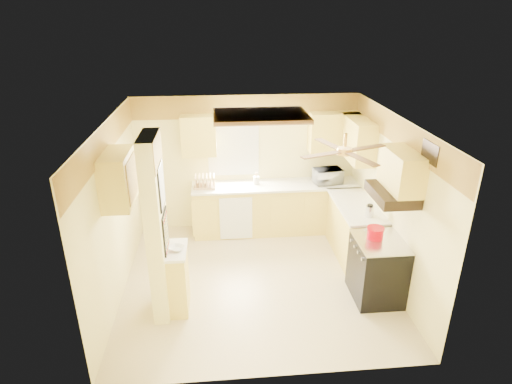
{
  "coord_description": "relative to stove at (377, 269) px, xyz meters",
  "views": [
    {
      "loc": [
        -0.52,
        -5.52,
        3.86
      ],
      "look_at": [
        0.02,
        0.35,
        1.33
      ],
      "focal_mm": 30.0,
      "sensor_mm": 36.0,
      "label": 1
    }
  ],
  "objects": [
    {
      "name": "ceiling_fan",
      "position": [
        -0.67,
        -0.15,
        1.83
      ],
      "size": [
        1.15,
        1.15,
        0.26
      ],
      "color": "gold",
      "rests_on": "ceiling"
    },
    {
      "name": "bowl",
      "position": [
        -2.78,
        -0.02,
        0.5
      ],
      "size": [
        0.25,
        0.25,
        0.05
      ],
      "primitive_type": "imported",
      "rotation": [
        0.0,
        0.0,
        -0.39
      ],
      "color": "white",
      "rests_on": "ledge_top"
    },
    {
      "name": "window",
      "position": [
        -1.92,
        2.44,
        1.09
      ],
      "size": [
        0.92,
        0.02,
        1.02
      ],
      "color": "white",
      "rests_on": "wall_back"
    },
    {
      "name": "upper_cab_right",
      "position": [
        0.16,
        1.8,
        1.39
      ],
      "size": [
        0.35,
        1.0,
        0.7
      ],
      "primitive_type": "cube",
      "color": "#DFCB55",
      "rests_on": "wall_right"
    },
    {
      "name": "countertop_back",
      "position": [
        -1.17,
        2.14,
        0.46
      ],
      "size": [
        3.04,
        0.64,
        0.04
      ],
      "primitive_type": "cube",
      "color": "white",
      "rests_on": "lower_cabinets_back"
    },
    {
      "name": "lower_cabinets_back",
      "position": [
        -1.17,
        2.15,
        -0.01
      ],
      "size": [
        3.0,
        0.6,
        0.9
      ],
      "primitive_type": "cube",
      "color": "#DFCB55",
      "rests_on": "floor"
    },
    {
      "name": "partition_ledge",
      "position": [
        -2.8,
        0.0,
        -0.01
      ],
      "size": [
        0.25,
        0.55,
        0.9
      ],
      "primitive_type": "cube",
      "color": "#DFCB55",
      "rests_on": "floor"
    },
    {
      "name": "wall_left",
      "position": [
        -3.67,
        0.55,
        0.79
      ],
      "size": [
        0.0,
        3.8,
        3.8
      ],
      "primitive_type": "plane",
      "rotation": [
        1.57,
        0.0,
        1.57
      ],
      "color": "#FFF19B",
      "rests_on": "floor"
    },
    {
      "name": "upper_cab_back_right",
      "position": [
        -0.12,
        2.27,
        1.39
      ],
      "size": [
        0.9,
        0.35,
        0.7
      ],
      "primitive_type": "cube",
      "color": "#DFCB55",
      "rests_on": "wall_back"
    },
    {
      "name": "ceiling",
      "position": [
        -1.67,
        0.55,
        2.04
      ],
      "size": [
        4.0,
        4.0,
        0.0
      ],
      "primitive_type": "plane",
      "rotation": [
        3.14,
        0.0,
        0.0
      ],
      "color": "white",
      "rests_on": "wall_back"
    },
    {
      "name": "wall_right",
      "position": [
        0.33,
        0.55,
        0.79
      ],
      "size": [
        0.0,
        3.8,
        3.8
      ],
      "primitive_type": "plane",
      "rotation": [
        1.57,
        0.0,
        -1.57
      ],
      "color": "#FFF19B",
      "rests_on": "floor"
    },
    {
      "name": "upper_cab_over_stove",
      "position": [
        0.16,
        0.0,
        1.49
      ],
      "size": [
        0.35,
        0.76,
        0.52
      ],
      "primitive_type": "cube",
      "color": "#DFCB55",
      "rests_on": "wall_right"
    },
    {
      "name": "lower_cabinets_right",
      "position": [
        0.03,
        1.15,
        -0.01
      ],
      "size": [
        0.6,
        1.4,
        0.9
      ],
      "primitive_type": "cube",
      "color": "#DFCB55",
      "rests_on": "floor"
    },
    {
      "name": "dish_rack",
      "position": [
        -2.45,
        2.12,
        0.56
      ],
      "size": [
        0.4,
        0.31,
        0.22
      ],
      "color": "#D8B27D",
      "rests_on": "countertop_back"
    },
    {
      "name": "range_hood",
      "position": [
        0.07,
        0.0,
        1.16
      ],
      "size": [
        0.5,
        0.76,
        0.14
      ],
      "primitive_type": "cube",
      "color": "black",
      "rests_on": "upper_cab_over_stove"
    },
    {
      "name": "partition_column",
      "position": [
        -3.02,
        0.0,
        0.79
      ],
      "size": [
        0.2,
        0.7,
        2.5
      ],
      "primitive_type": "cube",
      "color": "#FFF19B",
      "rests_on": "floor"
    },
    {
      "name": "upper_cab_left_wall",
      "position": [
        -3.49,
        0.3,
        1.39
      ],
      "size": [
        0.35,
        0.75,
        0.7
      ],
      "primitive_type": "cube",
      "color": "#DFCB55",
      "rests_on": "wall_left"
    },
    {
      "name": "ceiling_light_panel",
      "position": [
        -1.57,
        1.05,
        2.0
      ],
      "size": [
        1.35,
        0.95,
        0.06
      ],
      "color": "brown",
      "rests_on": "ceiling"
    },
    {
      "name": "kettle",
      "position": [
        0.08,
        0.71,
        0.57
      ],
      "size": [
        0.13,
        0.13,
        0.2
      ],
      "color": "silver",
      "rests_on": "countertop_right"
    },
    {
      "name": "poster_menu",
      "position": [
        -2.91,
        0.0,
        1.39
      ],
      "size": [
        0.02,
        0.42,
        0.57
      ],
      "color": "black",
      "rests_on": "partition_column"
    },
    {
      "name": "countertop_right",
      "position": [
        0.02,
        1.15,
        0.46
      ],
      "size": [
        0.64,
        1.44,
        0.04
      ],
      "primitive_type": "cube",
      "color": "white",
      "rests_on": "lower_cabinets_right"
    },
    {
      "name": "wall_back",
      "position": [
        -1.67,
        2.45,
        0.79
      ],
      "size": [
        4.0,
        0.0,
        4.0
      ],
      "primitive_type": "plane",
      "rotation": [
        1.57,
        0.0,
        0.0
      ],
      "color": "#FFF19B",
      "rests_on": "floor"
    },
    {
      "name": "stove",
      "position": [
        0.0,
        0.0,
        0.0
      ],
      "size": [
        0.68,
        0.77,
        0.92
      ],
      "color": "black",
      "rests_on": "floor"
    },
    {
      "name": "poster_nashville",
      "position": [
        -2.91,
        0.0,
        0.74
      ],
      "size": [
        0.02,
        0.42,
        0.57
      ],
      "color": "black",
      "rests_on": "partition_column"
    },
    {
      "name": "dutch_oven",
      "position": [
        -0.05,
        0.09,
        0.54
      ],
      "size": [
        0.24,
        0.24,
        0.16
      ],
      "color": "#C0010E",
      "rests_on": "stove"
    },
    {
      "name": "upper_cab_back_left",
      "position": [
        -2.52,
        2.27,
        1.39
      ],
      "size": [
        0.6,
        0.35,
        0.7
      ],
      "primitive_type": "cube",
      "color": "#DFCB55",
      "rests_on": "wall_back"
    },
    {
      "name": "ledge_top",
      "position": [
        -2.8,
        0.0,
        0.46
      ],
      "size": [
        0.28,
        0.58,
        0.04
      ],
      "primitive_type": "cube",
      "color": "white",
      "rests_on": "partition_ledge"
    },
    {
      "name": "wallpaper_border",
      "position": [
        -1.67,
        2.43,
        1.84
      ],
      "size": [
        4.0,
        0.02,
        0.4
      ],
      "primitive_type": "cube",
      "color": "gold",
      "rests_on": "wall_back"
    },
    {
      "name": "dishwasher_panel",
      "position": [
        -1.92,
        1.84,
        -0.03
      ],
      "size": [
        0.58,
        0.02,
        0.8
      ],
      "primitive_type": "cube",
      "color": "white",
      "rests_on": "lower_cabinets_back"
    },
    {
      "name": "vent_grate",
      "position": [
        0.31,
        -0.35,
        1.84
      ],
      "size": [
        0.02,
        0.4,
        0.25
      ],
      "primitive_type": "cube",
      "color": "black",
      "rests_on": "wall_right"
    },
    {
      "name": "floor",
      "position": [
        -1.67,
        0.55,
        -0.46
      ],
      "size": [
        4.0,
        4.0,
        0.0
      ],
      "primitive_type": "plane",
      "color": "beige",
      "rests_on": "ground"
    },
    {
      "name": "microwave",
      "position": [
        -0.23,
        2.12,
        0.62
      ],
      "size": [
        0.54,
        0.41,
        0.27
      ],
      "primitive_type": "imported",
      "rotation": [
        0.0,
        0.0,
        3.3
      ],
      "color": "white",
      "rests_on": "countertop_back"
    },
    {
      "name": "utensil_crock",
      "position": [
        -1.52,
        2.2,
        0.55
      ],
      "size": [
        0.11,
        0.11,
        0.22
      ],
      "color": "white",
      "rests_on": "countertop_back"
    },
    {
      "name": "wall_front",
      "position": [
        -1.67,
        -1.35,
        0.79
      ],
      "size": [
        4.0,
        0.0,
        4.0
      ],
      "primitive_type": "plane",
      "rotation": [
        -1.57,
        0.0,
        0.0
      ],
      "color": "#FFF19B",
      "rests_on": "floor"
    }
  ]
}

